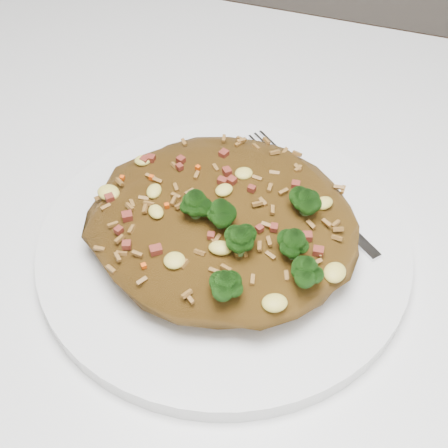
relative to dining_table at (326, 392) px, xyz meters
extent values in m
cube|color=white|center=(0.00, 0.00, 0.07)|extent=(1.20, 0.80, 0.04)
cylinder|color=brown|center=(-0.54, 0.34, -0.30)|extent=(0.06, 0.06, 0.71)
cylinder|color=white|center=(-0.10, 0.04, 0.10)|extent=(0.28, 0.28, 0.01)
ellipsoid|color=brown|center=(-0.10, 0.04, 0.12)|extent=(0.20, 0.18, 0.04)
ellipsoid|color=#103707|center=(-0.09, 0.02, 0.15)|extent=(0.02, 0.02, 0.02)
ellipsoid|color=#103707|center=(-0.08, 0.00, 0.15)|extent=(0.02, 0.02, 0.02)
ellipsoid|color=#103707|center=(-0.11, 0.02, 0.15)|extent=(0.02, 0.02, 0.02)
ellipsoid|color=#103707|center=(-0.03, 0.00, 0.14)|extent=(0.02, 0.02, 0.02)
ellipsoid|color=#103707|center=(-0.04, 0.01, 0.15)|extent=(0.02, 0.02, 0.02)
ellipsoid|color=#103707|center=(-0.07, -0.03, 0.15)|extent=(0.02, 0.02, 0.02)
ellipsoid|color=#103707|center=(-0.04, 0.05, 0.15)|extent=(0.02, 0.02, 0.02)
cube|color=silver|center=(-0.01, 0.08, 0.11)|extent=(0.08, 0.07, 0.00)
cube|color=silver|center=(-0.09, 0.14, 0.11)|extent=(0.04, 0.04, 0.00)
camera|label=1|loc=(0.00, -0.25, 0.45)|focal=50.00mm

